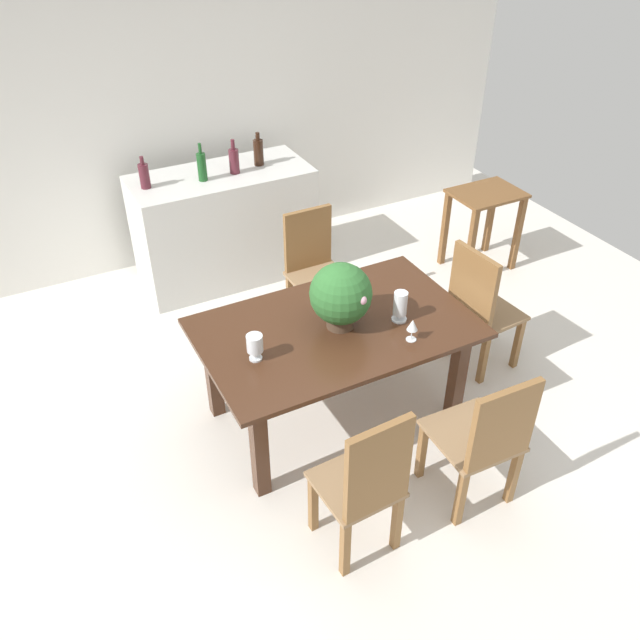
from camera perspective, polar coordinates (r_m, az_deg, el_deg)
The scene contains 17 objects.
ground_plane at distance 4.63m, azimuth 1.06°, elevation -7.77°, with size 7.04×7.04×0.00m, color silver.
back_wall at distance 6.07m, azimuth -11.12°, elevation 17.04°, with size 6.40×0.10×2.60m, color white.
dining_table at distance 4.20m, azimuth 1.34°, elevation -1.78°, with size 1.70×1.06×0.74m.
chair_foot_end at distance 4.81m, azimuth 13.52°, elevation 1.32°, with size 0.44×0.48×0.99m.
chair_near_left at distance 3.47m, azimuth 4.04°, elevation -13.82°, with size 0.42×0.43×1.02m.
chair_near_right at distance 3.82m, azimuth 14.05°, elevation -9.72°, with size 0.46×0.48×0.96m.
chair_far_right at distance 5.16m, azimuth -0.46°, elevation 4.71°, with size 0.43×0.48×0.95m.
flower_centerpiece at distance 4.00m, azimuth 1.80°, elevation 2.16°, with size 0.38×0.38×0.43m.
crystal_vase_left at distance 3.82m, azimuth -5.63°, elevation -2.13°, with size 0.10×0.10×0.17m.
crystal_vase_center_near at distance 4.14m, azimuth 6.92°, elevation 1.30°, with size 0.10×0.10×0.21m.
wine_glass at distance 3.99m, azimuth 7.96°, elevation -0.50°, with size 0.07×0.07×0.15m.
kitchen_counter at distance 5.87m, azimuth -8.20°, elevation 8.00°, with size 1.50×0.67×0.97m, color silver.
wine_bottle_green at distance 5.48m, azimuth -14.89°, elevation 11.93°, with size 0.08×0.08×0.26m.
wine_bottle_amber at distance 5.51m, azimuth -10.13°, elevation 12.89°, with size 0.07×0.07×0.31m.
wine_bottle_clear at distance 5.61m, azimuth -7.41°, elevation 13.46°, with size 0.08×0.08×0.29m.
wine_bottle_dark at distance 5.75m, azimuth -5.32°, elevation 14.22°, with size 0.08×0.08×0.28m.
side_table at distance 6.09m, azimuth 13.92°, elevation 8.93°, with size 0.60×0.46×0.74m.
Camera 1 is at (-1.63, -2.93, 3.19)m, focal length 37.19 mm.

